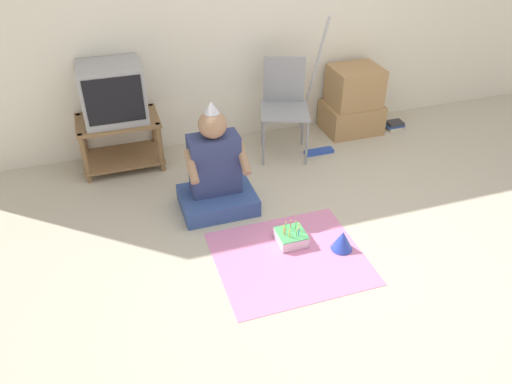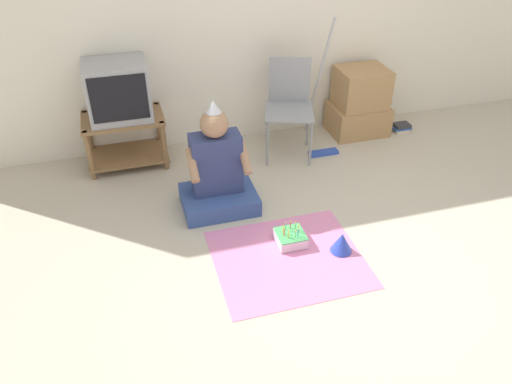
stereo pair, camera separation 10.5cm
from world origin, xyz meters
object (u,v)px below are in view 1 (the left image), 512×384
at_px(book_pile, 394,125).
at_px(party_hat_blue, 342,240).
at_px(cardboard_box_stack, 353,102).
at_px(dust_mop, 315,110).
at_px(person_seated, 216,175).
at_px(birthday_cake, 291,237).
at_px(folding_chair, 284,101).
at_px(tv, 113,92).

xyz_separation_m(book_pile, party_hat_blue, (-1.37, -1.57, 0.05)).
xyz_separation_m(cardboard_box_stack, dust_mop, (-0.50, -0.20, 0.07)).
xyz_separation_m(dust_mop, person_seated, (-1.14, -0.67, -0.09)).
bearing_deg(cardboard_box_stack, person_seated, -152.00).
bearing_deg(birthday_cake, book_pile, 39.22).
height_order(folding_chair, dust_mop, dust_mop).
height_order(folding_chair, birthday_cake, folding_chair).
bearing_deg(person_seated, dust_mop, 30.68).
bearing_deg(cardboard_box_stack, birthday_cake, -129.81).
xyz_separation_m(folding_chair, cardboard_box_stack, (0.81, 0.17, -0.19)).
height_order(book_pile, party_hat_blue, party_hat_blue).
relative_size(person_seated, party_hat_blue, 5.70).
bearing_deg(tv, party_hat_blue, -51.05).
bearing_deg(cardboard_box_stack, folding_chair, -167.94).
bearing_deg(cardboard_box_stack, dust_mop, -158.60).
bearing_deg(tv, folding_chair, -7.35).
bearing_deg(cardboard_box_stack, tv, 179.54).
bearing_deg(party_hat_blue, birthday_cake, 150.10).
height_order(tv, folding_chair, tv).
xyz_separation_m(dust_mop, birthday_cake, (-0.74, -1.29, -0.34)).
relative_size(cardboard_box_stack, birthday_cake, 3.23).
relative_size(person_seated, birthday_cake, 4.38).
height_order(dust_mop, book_pile, dust_mop).
xyz_separation_m(folding_chair, birthday_cake, (-0.43, -1.31, -0.46)).
bearing_deg(tv, cardboard_box_stack, -0.46).
height_order(dust_mop, person_seated, dust_mop).
bearing_deg(birthday_cake, party_hat_blue, -29.90).
distance_m(cardboard_box_stack, book_pile, 0.54).
relative_size(folding_chair, dust_mop, 0.68).
bearing_deg(folding_chair, dust_mop, -4.39).
bearing_deg(dust_mop, cardboard_box_stack, 21.40).
bearing_deg(book_pile, birthday_cake, -140.78).
xyz_separation_m(tv, folding_chair, (1.48, -0.19, -0.20)).
bearing_deg(party_hat_blue, cardboard_box_stack, 61.19).
bearing_deg(tv, person_seated, -54.00).
distance_m(dust_mop, birthday_cake, 1.52).
xyz_separation_m(tv, book_pile, (2.74, -0.12, -0.67)).
relative_size(dust_mop, birthday_cake, 6.23).
relative_size(book_pile, person_seated, 0.21).
bearing_deg(birthday_cake, person_seated, 122.95).
height_order(folding_chair, cardboard_box_stack, folding_chair).
height_order(folding_chair, book_pile, folding_chair).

